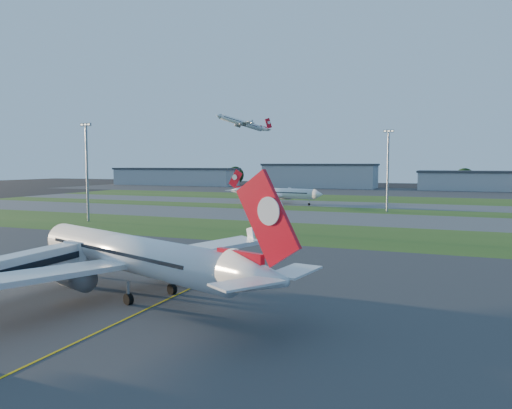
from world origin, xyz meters
The scene contains 21 objects.
ground centered at (0.00, 0.00, 0.00)m, with size 700.00×700.00×0.00m, color black.
apron_near centered at (0.00, 0.00, 0.01)m, with size 300.00×70.00×0.01m, color #333335.
grass_strip_a centered at (0.00, 52.00, 0.01)m, with size 300.00×34.00×0.01m, color #2C541C.
taxiway_a centered at (0.00, 85.00, 0.01)m, with size 300.00×32.00×0.01m, color #515154.
grass_strip_b centered at (0.00, 110.00, 0.01)m, with size 300.00×18.00×0.01m, color #2C541C.
taxiway_b centered at (0.00, 132.00, 0.01)m, with size 300.00×26.00×0.01m, color #515154.
grass_strip_c centered at (0.00, 165.00, 0.01)m, with size 300.00×40.00×0.01m, color #2C541C.
apron_far centered at (0.00, 225.00, 0.01)m, with size 400.00×80.00×0.01m, color #333335.
yellow_line centered at (5.00, 0.00, 0.00)m, with size 0.25×60.00×0.02m, color gold.
airliner_parked centered at (-0.13, -4.99, 4.62)m, with size 40.16×34.03×13.17m.
airliner_taxiing centered at (-27.71, 124.45, 4.08)m, with size 37.09×31.24×11.63m.
airliner_departing centered at (-79.77, 211.59, 38.50)m, with size 24.99×22.06×9.80m.
light_mast_west centered at (-55.00, 52.00, 14.81)m, with size 3.20×0.70×25.80m.
light_mast_centre centered at (15.00, 108.00, 14.81)m, with size 3.20×0.70×25.80m.
hangar_far_west centered at (-150.00, 255.00, 6.14)m, with size 91.80×23.00×12.20m.
hangar_west centered at (-45.00, 255.00, 7.64)m, with size 71.40×23.00×15.20m.
hangar_east centered at (55.00, 255.00, 5.64)m, with size 81.60×23.00×11.20m.
tree_far_west centered at (-190.00, 268.00, 6.49)m, with size 11.00×11.00×12.00m.
tree_west centered at (-110.00, 270.00, 7.14)m, with size 12.10×12.10×13.20m.
tree_mid_west centered at (-20.00, 266.00, 5.84)m, with size 9.90×9.90×10.80m.
tree_mid_east centered at (40.00, 269.00, 6.81)m, with size 11.55×11.55×12.60m.
Camera 1 is at (34.61, -53.10, 15.30)m, focal length 35.00 mm.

